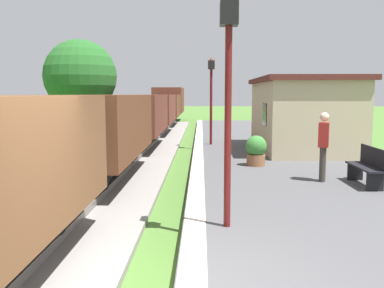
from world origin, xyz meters
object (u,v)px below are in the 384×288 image
Objects in this scene: lamp_post_near at (228,68)px; tree_field_left at (80,76)px; bench_near_hut at (368,166)px; person_waiting at (323,144)px; lamp_post_far at (211,85)px; freight_train at (146,112)px; station_hut at (302,114)px; potted_planter at (256,150)px.

tree_field_left reaches higher than lamp_post_near.
person_waiting reaches higher than bench_near_hut.
lamp_post_near is at bearing 73.70° from person_waiting.
tree_field_left is (-6.93, 15.72, 0.56)m from lamp_post_near.
person_waiting is at bearing -51.90° from tree_field_left.
tree_field_left reaches higher than lamp_post_far.
tree_field_left is at bearing 168.11° from freight_train.
station_hut is 4.00m from lamp_post_far.
freight_train reaches higher than bench_near_hut.
potted_planter is 0.17× the size of tree_field_left.
lamp_post_near is (-2.59, -3.59, 1.62)m from person_waiting.
lamp_post_near is at bearing -101.98° from potted_planter.
lamp_post_near is 11.11m from lamp_post_far.
lamp_post_far is at bearing 90.00° from lamp_post_near.
freight_train is 8.74m from station_hut.
person_waiting is (-0.88, -5.89, -0.47)m from station_hut.
freight_train reaches higher than person_waiting.
person_waiting is (-0.94, 0.45, 0.46)m from bench_near_hut.
lamp_post_far is at bearing -51.52° from person_waiting.
lamp_post_near is at bearing -110.11° from station_hut.
freight_train is 10.24m from potted_planter.
bench_near_hut is at bearing -59.91° from freight_train.
lamp_post_near is at bearing -66.23° from tree_field_left.
freight_train is at bearing -11.89° from tree_field_left.
tree_field_left is at bearing -32.41° from person_waiting.
tree_field_left reaches higher than station_hut.
freight_train is at bearing 102.53° from lamp_post_near.
station_hut is at bearing -30.98° from tree_field_left.
tree_field_left reaches higher than potted_planter.
station_hut is 1.09× the size of tree_field_left.
lamp_post_far reaches higher than station_hut.
lamp_post_far is at bearing 103.20° from potted_planter.
person_waiting is at bearing -98.52° from station_hut.
station_hut is at bearing -38.88° from freight_train.
freight_train is 26.13× the size of bench_near_hut.
potted_planter is 0.25× the size of lamp_post_far.
lamp_post_near reaches higher than person_waiting.
freight_train is 42.79× the size of potted_planter.
lamp_post_far reaches higher than potted_planter.
potted_planter is at bearing -50.47° from tree_field_left.
freight_train is 10.59× the size of lamp_post_near.
potted_planter reaches higher than bench_near_hut.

